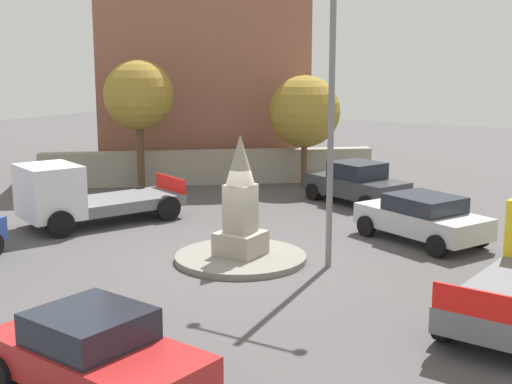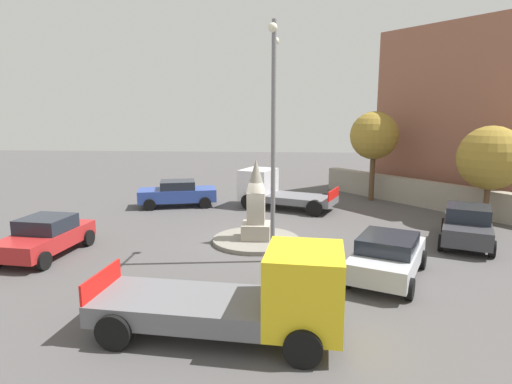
{
  "view_description": "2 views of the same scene",
  "coord_description": "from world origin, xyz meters",
  "px_view_note": "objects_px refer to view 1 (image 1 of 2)",
  "views": [
    {
      "loc": [
        10.04,
        -15.33,
        5.5
      ],
      "look_at": [
        0.32,
        0.28,
        1.89
      ],
      "focal_mm": 49.21,
      "sensor_mm": 36.0,
      "label": 1
    },
    {
      "loc": [
        16.88,
        1.26,
        5.28
      ],
      "look_at": [
        -0.17,
        -0.01,
        2.07
      ],
      "focal_mm": 30.02,
      "sensor_mm": 36.0,
      "label": 2
    }
  ],
  "objects_px": {
    "truck_white_waiting": "(78,196)",
    "tree_near_wall": "(139,96)",
    "monument": "(240,204)",
    "corner_building": "(200,63)",
    "tree_mid_cluster": "(305,112)",
    "streetlamp": "(332,78)",
    "car_red_passing": "(95,354)",
    "car_silver_approaching": "(422,217)",
    "car_dark_grey_near_island": "(356,183)"
  },
  "relations": [
    {
      "from": "truck_white_waiting",
      "to": "tree_near_wall",
      "type": "height_order",
      "value": "tree_near_wall"
    },
    {
      "from": "monument",
      "to": "corner_building",
      "type": "distance_m",
      "value": 17.29
    },
    {
      "from": "corner_building",
      "to": "tree_near_wall",
      "type": "xyz_separation_m",
      "value": [
        1.81,
        -6.66,
        -1.24
      ]
    },
    {
      "from": "tree_mid_cluster",
      "to": "streetlamp",
      "type": "bearing_deg",
      "value": -58.74
    },
    {
      "from": "car_red_passing",
      "to": "tree_near_wall",
      "type": "relative_size",
      "value": 0.76
    },
    {
      "from": "car_silver_approaching",
      "to": "corner_building",
      "type": "relative_size",
      "value": 0.43
    },
    {
      "from": "streetlamp",
      "to": "car_silver_approaching",
      "type": "bearing_deg",
      "value": 71.4
    },
    {
      "from": "car_dark_grey_near_island",
      "to": "truck_white_waiting",
      "type": "relative_size",
      "value": 0.79
    },
    {
      "from": "tree_mid_cluster",
      "to": "car_dark_grey_near_island",
      "type": "bearing_deg",
      "value": -33.05
    },
    {
      "from": "monument",
      "to": "tree_mid_cluster",
      "type": "height_order",
      "value": "tree_mid_cluster"
    },
    {
      "from": "car_red_passing",
      "to": "corner_building",
      "type": "bearing_deg",
      "value": 122.25
    },
    {
      "from": "car_silver_approaching",
      "to": "tree_mid_cluster",
      "type": "xyz_separation_m",
      "value": [
        -7.3,
        6.22,
        2.4
      ]
    },
    {
      "from": "car_dark_grey_near_island",
      "to": "tree_near_wall",
      "type": "bearing_deg",
      "value": -165.78
    },
    {
      "from": "car_red_passing",
      "to": "corner_building",
      "type": "xyz_separation_m",
      "value": [
        -13.04,
        20.68,
        4.37
      ]
    },
    {
      "from": "tree_mid_cluster",
      "to": "monument",
      "type": "bearing_deg",
      "value": -70.56
    },
    {
      "from": "car_silver_approaching",
      "to": "streetlamp",
      "type": "bearing_deg",
      "value": -108.6
    },
    {
      "from": "car_silver_approaching",
      "to": "car_dark_grey_near_island",
      "type": "height_order",
      "value": "car_dark_grey_near_island"
    },
    {
      "from": "streetlamp",
      "to": "corner_building",
      "type": "bearing_deg",
      "value": 136.98
    },
    {
      "from": "car_dark_grey_near_island",
      "to": "corner_building",
      "type": "height_order",
      "value": "corner_building"
    },
    {
      "from": "car_red_passing",
      "to": "monument",
      "type": "bearing_deg",
      "value": 105.97
    },
    {
      "from": "tree_near_wall",
      "to": "corner_building",
      "type": "bearing_deg",
      "value": 105.23
    },
    {
      "from": "car_red_passing",
      "to": "tree_mid_cluster",
      "type": "relative_size",
      "value": 0.87
    },
    {
      "from": "monument",
      "to": "car_red_passing",
      "type": "distance_m",
      "value": 8.04
    },
    {
      "from": "car_silver_approaching",
      "to": "truck_white_waiting",
      "type": "distance_m",
      "value": 10.87
    },
    {
      "from": "truck_white_waiting",
      "to": "monument",
      "type": "bearing_deg",
      "value": -4.22
    },
    {
      "from": "car_dark_grey_near_island",
      "to": "monument",
      "type": "bearing_deg",
      "value": -87.26
    },
    {
      "from": "streetlamp",
      "to": "tree_near_wall",
      "type": "relative_size",
      "value": 1.55
    },
    {
      "from": "car_silver_approaching",
      "to": "car_dark_grey_near_island",
      "type": "relative_size",
      "value": 1.0
    },
    {
      "from": "monument",
      "to": "tree_mid_cluster",
      "type": "relative_size",
      "value": 0.7
    },
    {
      "from": "car_silver_approaching",
      "to": "tree_near_wall",
      "type": "relative_size",
      "value": 0.83
    },
    {
      "from": "monument",
      "to": "corner_building",
      "type": "bearing_deg",
      "value": 129.85
    },
    {
      "from": "car_silver_approaching",
      "to": "car_red_passing",
      "type": "distance_m",
      "value": 12.25
    },
    {
      "from": "tree_near_wall",
      "to": "tree_mid_cluster",
      "type": "height_order",
      "value": "tree_near_wall"
    },
    {
      "from": "car_red_passing",
      "to": "car_dark_grey_near_island",
      "type": "height_order",
      "value": "car_dark_grey_near_island"
    },
    {
      "from": "car_silver_approaching",
      "to": "car_red_passing",
      "type": "height_order",
      "value": "car_red_passing"
    },
    {
      "from": "monument",
      "to": "corner_building",
      "type": "relative_size",
      "value": 0.32
    },
    {
      "from": "corner_building",
      "to": "streetlamp",
      "type": "bearing_deg",
      "value": -43.02
    },
    {
      "from": "car_red_passing",
      "to": "streetlamp",
      "type": "bearing_deg",
      "value": 89.59
    },
    {
      "from": "car_dark_grey_near_island",
      "to": "tree_mid_cluster",
      "type": "height_order",
      "value": "tree_mid_cluster"
    },
    {
      "from": "car_red_passing",
      "to": "car_dark_grey_near_island",
      "type": "distance_m",
      "value": 16.41
    },
    {
      "from": "car_silver_approaching",
      "to": "corner_building",
      "type": "xyz_separation_m",
      "value": [
        -14.36,
        8.49,
        4.36
      ]
    },
    {
      "from": "tree_near_wall",
      "to": "tree_mid_cluster",
      "type": "distance_m",
      "value": 6.88
    },
    {
      "from": "car_silver_approaching",
      "to": "tree_near_wall",
      "type": "height_order",
      "value": "tree_near_wall"
    },
    {
      "from": "streetlamp",
      "to": "tree_near_wall",
      "type": "distance_m",
      "value": 12.64
    },
    {
      "from": "corner_building",
      "to": "car_red_passing",
      "type": "bearing_deg",
      "value": -57.75
    },
    {
      "from": "streetlamp",
      "to": "car_dark_grey_near_island",
      "type": "distance_m",
      "value": 9.19
    },
    {
      "from": "streetlamp",
      "to": "corner_building",
      "type": "relative_size",
      "value": 0.81
    },
    {
      "from": "car_silver_approaching",
      "to": "car_dark_grey_near_island",
      "type": "distance_m",
      "value": 5.62
    },
    {
      "from": "monument",
      "to": "car_dark_grey_near_island",
      "type": "bearing_deg",
      "value": 92.74
    },
    {
      "from": "monument",
      "to": "streetlamp",
      "type": "distance_m",
      "value": 4.12
    }
  ]
}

